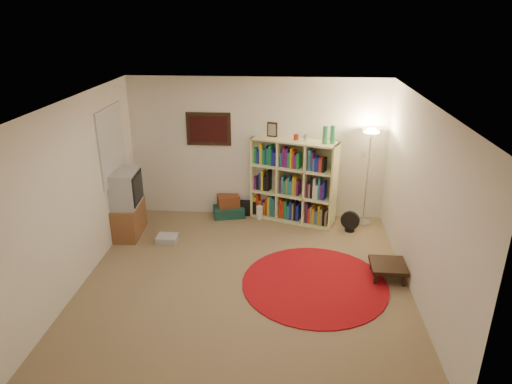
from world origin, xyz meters
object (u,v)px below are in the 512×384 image
(floor_lamp, at_px, (370,145))
(side_table, at_px, (388,266))
(suitcase, at_px, (229,212))
(floor_fan, at_px, (350,221))
(bookshelf, at_px, (292,182))
(tv_stand, at_px, (123,204))

(floor_lamp, bearing_deg, side_table, -87.15)
(suitcase, xyz_separation_m, side_table, (2.51, -1.89, 0.10))
(floor_fan, relative_size, side_table, 0.73)
(floor_lamp, relative_size, suitcase, 2.79)
(bookshelf, bearing_deg, floor_lamp, 16.43)
(floor_fan, xyz_separation_m, tv_stand, (-3.78, -0.38, 0.36))
(floor_lamp, relative_size, floor_fan, 4.70)
(floor_lamp, distance_m, tv_stand, 4.22)
(floor_lamp, height_order, tv_stand, floor_lamp)
(floor_lamp, xyz_separation_m, floor_fan, (-0.28, -0.35, -1.24))
(floor_lamp, height_order, side_table, floor_lamp)
(tv_stand, height_order, suitcase, tv_stand)
(suitcase, bearing_deg, floor_lamp, -15.57)
(side_table, bearing_deg, suitcase, 142.96)
(floor_fan, height_order, suitcase, floor_fan)
(floor_fan, bearing_deg, tv_stand, -155.61)
(suitcase, bearing_deg, bookshelf, -14.75)
(floor_lamp, height_order, suitcase, floor_lamp)
(tv_stand, bearing_deg, suitcase, 23.78)
(tv_stand, distance_m, side_table, 4.29)
(bookshelf, height_order, suitcase, bookshelf)
(floor_lamp, bearing_deg, suitcase, 177.45)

